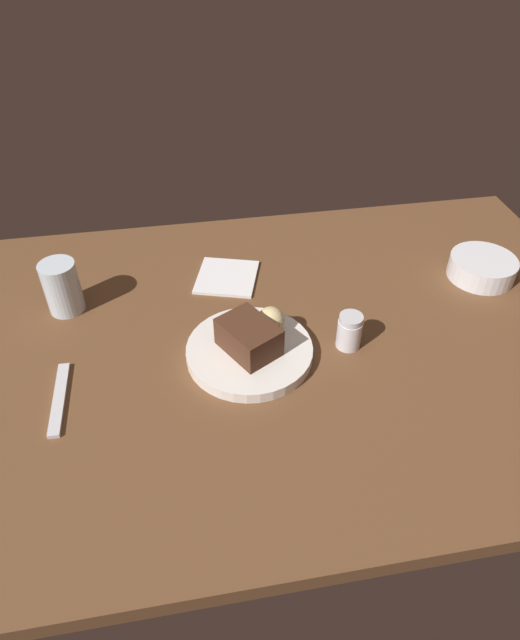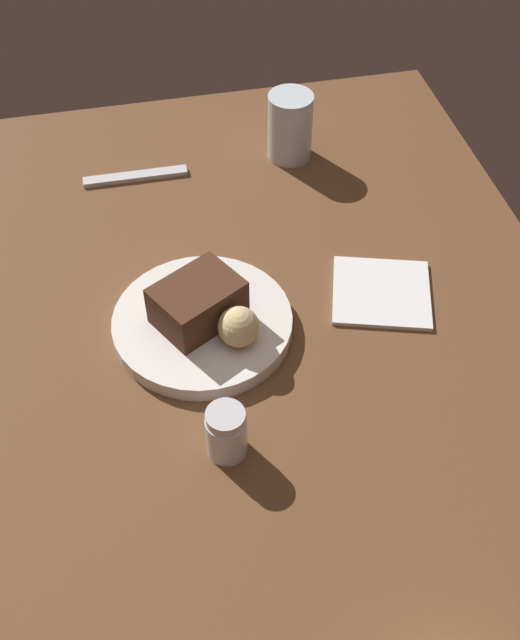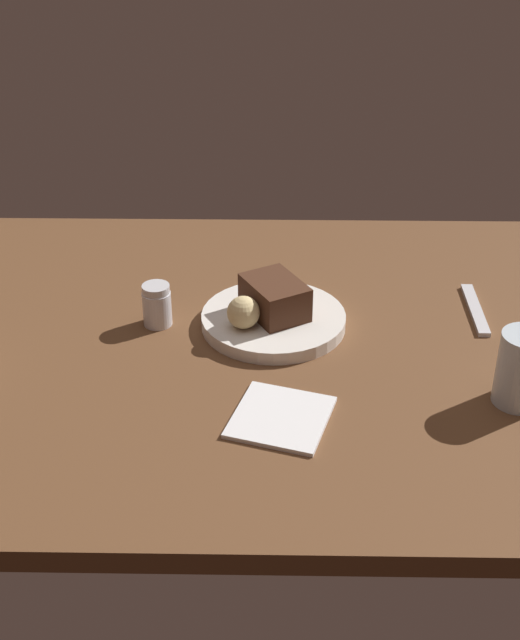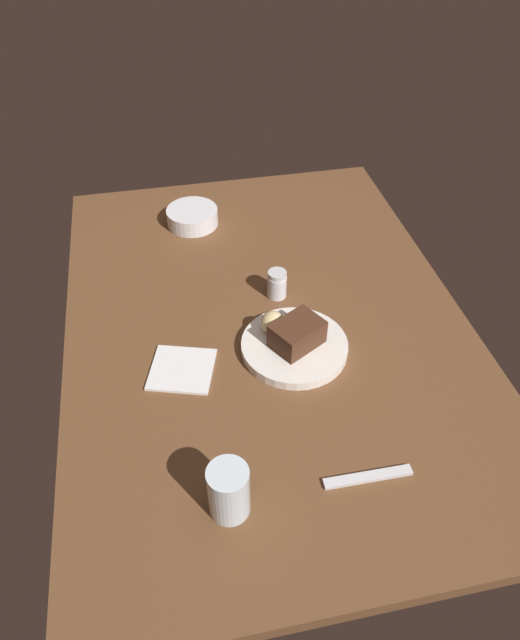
% 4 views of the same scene
% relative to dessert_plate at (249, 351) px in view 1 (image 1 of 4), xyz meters
% --- Properties ---
extents(dining_table, '(1.20, 0.84, 0.03)m').
position_rel_dessert_plate_xyz_m(dining_table, '(0.10, 0.04, -0.02)').
color(dining_table, brown).
rests_on(dining_table, ground).
extents(dessert_plate, '(0.21, 0.21, 0.02)m').
position_rel_dessert_plate_xyz_m(dessert_plate, '(0.00, 0.00, 0.00)').
color(dessert_plate, white).
rests_on(dessert_plate, dining_table).
extents(chocolate_cake_slice, '(0.11, 0.12, 0.05)m').
position_rel_dessert_plate_xyz_m(chocolate_cake_slice, '(-0.00, -0.00, 0.04)').
color(chocolate_cake_slice, '#472819').
rests_on(chocolate_cake_slice, dessert_plate).
extents(bread_roll, '(0.05, 0.05, 0.05)m').
position_rel_dessert_plate_xyz_m(bread_roll, '(0.04, 0.03, 0.03)').
color(bread_roll, '#DBC184').
rests_on(bread_roll, dessert_plate).
extents(salt_shaker, '(0.04, 0.04, 0.07)m').
position_rel_dessert_plate_xyz_m(salt_shaker, '(0.17, -0.00, 0.02)').
color(salt_shaker, silver).
rests_on(salt_shaker, dining_table).
extents(water_glass, '(0.07, 0.07, 0.10)m').
position_rel_dessert_plate_xyz_m(water_glass, '(-0.32, 0.18, 0.04)').
color(water_glass, silver).
rests_on(water_glass, dining_table).
extents(side_bowl, '(0.13, 0.13, 0.04)m').
position_rel_dessert_plate_xyz_m(side_bowl, '(0.49, 0.15, 0.01)').
color(side_bowl, silver).
rests_on(side_bowl, dining_table).
extents(dessert_spoon, '(0.02, 0.15, 0.01)m').
position_rel_dessert_plate_xyz_m(dessert_spoon, '(-0.31, -0.05, -0.01)').
color(dessert_spoon, silver).
rests_on(dessert_spoon, dining_table).
extents(folded_napkin, '(0.15, 0.15, 0.01)m').
position_rel_dessert_plate_xyz_m(folded_napkin, '(-0.01, 0.23, -0.01)').
color(folded_napkin, white).
rests_on(folded_napkin, dining_table).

